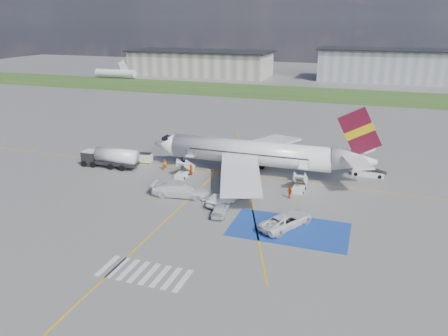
{
  "coord_description": "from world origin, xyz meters",
  "views": [
    {
      "loc": [
        17.79,
        -50.84,
        23.94
      ],
      "look_at": [
        -1.35,
        5.12,
        3.5
      ],
      "focal_mm": 35.0,
      "sensor_mm": 36.0,
      "label": 1
    }
  ],
  "objects": [
    {
      "name": "ground",
      "position": [
        0.0,
        0.0,
        0.0
      ],
      "size": [
        400.0,
        400.0,
        0.0
      ],
      "primitive_type": "plane",
      "color": "#60605E",
      "rests_on": "ground"
    },
    {
      "name": "grass_strip",
      "position": [
        0.0,
        95.0,
        0.01
      ],
      "size": [
        400.0,
        30.0,
        0.01
      ],
      "primitive_type": "cube",
      "color": "#2D4C1E",
      "rests_on": "ground"
    },
    {
      "name": "taxiway_line_main",
      "position": [
        0.0,
        12.0,
        0.01
      ],
      "size": [
        120.0,
        0.2,
        0.01
      ],
      "primitive_type": "cube",
      "color": "gold",
      "rests_on": "ground"
    },
    {
      "name": "taxiway_line_cross",
      "position": [
        -5.0,
        -10.0,
        0.01
      ],
      "size": [
        0.2,
        60.0,
        0.01
      ],
      "primitive_type": "cube",
      "color": "gold",
      "rests_on": "ground"
    },
    {
      "name": "taxiway_line_diag",
      "position": [
        0.0,
        12.0,
        0.01
      ],
      "size": [
        20.71,
        56.45,
        0.01
      ],
      "primitive_type": "cube",
      "rotation": [
        0.0,
        0.0,
        0.35
      ],
      "color": "gold",
      "rests_on": "ground"
    },
    {
      "name": "staging_box",
      "position": [
        10.0,
        -4.0,
        0.01
      ],
      "size": [
        14.0,
        8.0,
        0.01
      ],
      "primitive_type": "cube",
      "color": "navy",
      "rests_on": "ground"
    },
    {
      "name": "crosswalk",
      "position": [
        -1.8,
        -18.0,
        0.01
      ],
      "size": [
        9.0,
        4.0,
        0.01
      ],
      "color": "silver",
      "rests_on": "ground"
    },
    {
      "name": "terminal_west",
      "position": [
        -55.0,
        130.0,
        5.0
      ],
      "size": [
        60.0,
        22.0,
        10.0
      ],
      "primitive_type": "cube",
      "color": "gray",
      "rests_on": "ground"
    },
    {
      "name": "terminal_centre",
      "position": [
        20.0,
        135.0,
        6.0
      ],
      "size": [
        48.0,
        18.0,
        12.0
      ],
      "primitive_type": "cube",
      "color": "gray",
      "rests_on": "ground"
    },
    {
      "name": "airliner",
      "position": [
        1.51,
        14.0,
        3.39
      ],
      "size": [
        36.81,
        32.95,
        11.92
      ],
      "color": "silver",
      "rests_on": "ground"
    },
    {
      "name": "airstairs_fwd",
      "position": [
        -9.5,
        8.7,
        0.62
      ],
      "size": [
        1.9,
        5.2,
        3.6
      ],
      "color": "silver",
      "rests_on": "ground"
    },
    {
      "name": "airstairs_aft",
      "position": [
        9.0,
        8.7,
        0.62
      ],
      "size": [
        1.9,
        5.2,
        3.6
      ],
      "color": "silver",
      "rests_on": "ground"
    },
    {
      "name": "fuel_tanker",
      "position": [
        -22.9,
        9.01,
        1.4
      ],
      "size": [
        9.82,
        2.92,
        3.33
      ],
      "rotation": [
        0.0,
        0.0,
        0.02
      ],
      "color": "black",
      "rests_on": "ground"
    },
    {
      "name": "gpu_cart",
      "position": [
        -18.4,
        12.93,
        0.79
      ],
      "size": [
        2.22,
        1.56,
        1.74
      ],
      "rotation": [
        0.0,
        0.0,
        0.1
      ],
      "color": "silver",
      "rests_on": "ground"
    },
    {
      "name": "belt_loader",
      "position": [
        18.4,
        18.56,
        0.39
      ],
      "size": [
        5.22,
        2.02,
        1.55
      ],
      "rotation": [
        0.0,
        0.0,
        -0.02
      ],
      "color": "silver",
      "rests_on": "ground"
    },
    {
      "name": "car_silver_a",
      "position": [
        0.86,
        -2.79,
        0.77
      ],
      "size": [
        2.4,
        4.7,
        1.53
      ],
      "primitive_type": "imported",
      "rotation": [
        0.0,
        0.0,
        3.28
      ],
      "color": "silver",
      "rests_on": "ground"
    },
    {
      "name": "car_silver_b",
      "position": [
        0.08,
        0.18,
        0.84
      ],
      "size": [
        3.11,
        5.36,
        1.67
      ],
      "primitive_type": "imported",
      "rotation": [
        0.0,
        0.0,
        2.86
      ],
      "color": "#A7A9AE",
      "rests_on": "ground"
    },
    {
      "name": "van_white_a",
      "position": [
        9.54,
        -3.4,
        1.13
      ],
      "size": [
        5.36,
        6.61,
        2.26
      ],
      "primitive_type": "imported",
      "rotation": [
        0.0,
        0.0,
        2.63
      ],
      "color": "silver",
      "rests_on": "ground"
    },
    {
      "name": "van_white_b",
      "position": [
        -6.36,
        1.05,
        1.24
      ],
      "size": [
        6.56,
        3.23,
        2.48
      ],
      "primitive_type": "imported",
      "rotation": [
        0.0,
        0.0,
        1.68
      ],
      "color": "white",
      "rests_on": "ground"
    },
    {
      "name": "crew_fwd",
      "position": [
        -13.56,
        10.58,
        0.92
      ],
      "size": [
        0.77,
        0.62,
        1.84
      ],
      "primitive_type": "imported",
      "rotation": [
        0.0,
        0.0,
        0.3
      ],
      "color": "#DD520B",
      "rests_on": "ground"
    },
    {
      "name": "crew_nose",
      "position": [
        -8.42,
        9.55,
        0.91
      ],
      "size": [
        1.1,
        1.12,
        1.82
      ],
      "primitive_type": "imported",
      "rotation": [
        0.0,
        0.0,
        -0.86
      ],
      "color": "#FF600D",
      "rests_on": "ground"
    },
    {
      "name": "crew_aft",
      "position": [
        8.26,
        5.45,
        0.94
      ],
      "size": [
        1.09,
        1.11,
        1.88
      ],
      "primitive_type": "imported",
      "rotation": [
        0.0,
        0.0,
        2.33
      ],
      "color": "#E7550C",
      "rests_on": "ground"
    }
  ]
}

